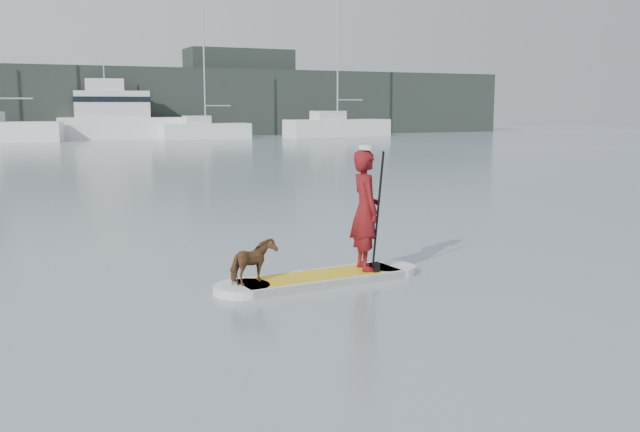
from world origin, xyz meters
name	(u,v)px	position (x,y,z in m)	size (l,w,h in m)	color
ground	(209,251)	(0.00, 0.00, 0.00)	(140.00, 140.00, 0.00)	slate
paddleboard	(320,279)	(0.87, -3.01, 0.06)	(3.29, 1.01, 0.12)	gold
paddler	(365,210)	(1.65, -2.94, 1.03)	(0.66, 0.44, 1.82)	maroon
white_cap	(366,147)	(1.65, -2.94, 1.98)	(0.22, 0.22, 0.07)	silver
dog	(253,262)	(-0.20, -3.10, 0.43)	(0.33, 0.73, 0.61)	#50321B
paddle	(378,228)	(1.72, -3.21, 0.80)	(0.10, 0.30, 2.00)	black
sailboat_e	(205,130)	(12.05, 44.90, 0.75)	(7.18, 2.35, 10.41)	white
sailboat_f	(337,126)	(23.85, 44.63, 0.95)	(9.59, 3.41, 14.11)	white
motor_yacht_a	(120,117)	(5.79, 47.96, 1.80)	(10.95, 4.48, 6.39)	white
shore_mass	(40,102)	(0.00, 53.00, 3.00)	(90.00, 6.00, 6.00)	black
shore_building_east	(240,92)	(18.00, 54.00, 4.00)	(10.00, 4.00, 8.00)	black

